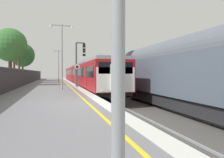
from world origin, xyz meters
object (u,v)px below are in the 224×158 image
at_px(background_tree_left, 14,44).
at_px(background_tree_right, 10,46).
at_px(signal_gantry, 79,59).
at_px(background_tree_back, 18,46).
at_px(commuter_train_at_platform, 81,74).
at_px(freight_train_adjacent_track, 117,72).
at_px(background_tree_centre, 23,56).
at_px(speed_limit_sign, 77,72).
at_px(platform_lamp_far, 59,63).
at_px(platform_lamp_mid, 62,51).

distance_m(background_tree_left, background_tree_right, 6.89).
height_order(signal_gantry, background_tree_back, background_tree_back).
height_order(commuter_train_at_platform, background_tree_back, background_tree_back).
relative_size(freight_train_adjacent_track, background_tree_centre, 6.40).
xyz_separation_m(commuter_train_at_platform, speed_limit_sign, (-1.85, -12.72, 0.27)).
height_order(freight_train_adjacent_track, background_tree_centre, background_tree_centre).
bearing_deg(background_tree_right, background_tree_back, 94.66).
height_order(background_tree_left, background_tree_back, background_tree_left).
relative_size(background_tree_left, background_tree_centre, 1.08).
bearing_deg(freight_train_adjacent_track, platform_lamp_far, 127.87).
distance_m(speed_limit_sign, platform_lamp_far, 15.89).
xyz_separation_m(signal_gantry, platform_lamp_mid, (-1.93, -4.40, 0.36)).
relative_size(speed_limit_sign, platform_lamp_mid, 0.42).
height_order(signal_gantry, background_tree_right, background_tree_right).
height_order(platform_lamp_far, background_tree_back, background_tree_back).
distance_m(freight_train_adjacent_track, signal_gantry, 7.01).
distance_m(signal_gantry, speed_limit_sign, 2.56).
xyz_separation_m(freight_train_adjacent_track, background_tree_right, (-13.04, -0.11, 3.07)).
bearing_deg(background_tree_right, freight_train_adjacent_track, 0.46).
bearing_deg(signal_gantry, speed_limit_sign, -100.46).
height_order(freight_train_adjacent_track, background_tree_back, background_tree_back).
height_order(speed_limit_sign, background_tree_back, background_tree_back).
distance_m(freight_train_adjacent_track, background_tree_right, 13.40).
xyz_separation_m(background_tree_centre, background_tree_back, (-0.11, -4.56, 1.31)).
bearing_deg(background_tree_right, platform_lamp_mid, -56.28).
height_order(commuter_train_at_platform, signal_gantry, signal_gantry).
bearing_deg(signal_gantry, platform_lamp_far, 98.04).
relative_size(platform_lamp_mid, background_tree_centre, 0.80).
distance_m(commuter_train_at_platform, platform_lamp_far, 4.90).
distance_m(background_tree_left, background_tree_centre, 10.82).
height_order(commuter_train_at_platform, platform_lamp_far, platform_lamp_far).
bearing_deg(platform_lamp_mid, background_tree_back, 107.36).
height_order(platform_lamp_mid, background_tree_left, background_tree_left).
bearing_deg(freight_train_adjacent_track, speed_limit_sign, -133.27).
bearing_deg(freight_train_adjacent_track, background_tree_back, 137.60).
bearing_deg(platform_lamp_far, speed_limit_sign, -84.37).
relative_size(commuter_train_at_platform, freight_train_adjacent_track, 0.91).
bearing_deg(platform_lamp_mid, background_tree_left, 112.50).
height_order(freight_train_adjacent_track, background_tree_left, background_tree_left).
relative_size(signal_gantry, platform_lamp_far, 0.92).
bearing_deg(commuter_train_at_platform, platform_lamp_mid, -102.71).
relative_size(commuter_train_at_platform, speed_limit_sign, 17.46).
bearing_deg(background_tree_left, background_tree_centre, 91.49).
bearing_deg(background_tree_back, platform_lamp_far, -26.61).
xyz_separation_m(platform_lamp_far, background_tree_right, (-5.64, -9.62, 1.56)).
bearing_deg(freight_train_adjacent_track, commuter_train_at_platform, 121.60).
bearing_deg(background_tree_centre, commuter_train_at_platform, -47.59).
bearing_deg(signal_gantry, background_tree_left, 127.28).
height_order(speed_limit_sign, platform_lamp_mid, platform_lamp_mid).
height_order(commuter_train_at_platform, background_tree_right, background_tree_right).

